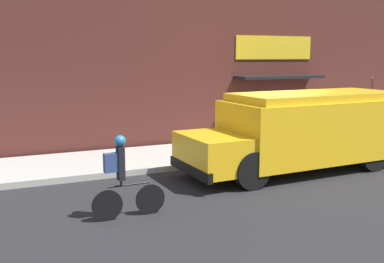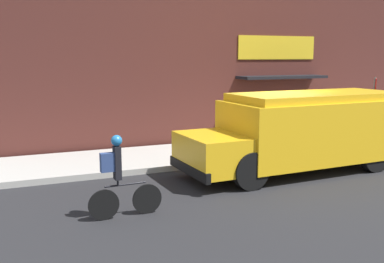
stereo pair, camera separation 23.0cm
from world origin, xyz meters
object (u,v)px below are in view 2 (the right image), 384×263
object	(u,v)px
stop_sign_post	(374,99)
cyclist	(119,177)
school_bus	(304,130)
trash_bin	(255,127)

from	to	relation	value
stop_sign_post	cyclist	bearing A→B (deg)	-160.34
school_bus	trash_bin	xyz separation A→B (m)	(0.71, 3.73, -0.51)
school_bus	cyclist	xyz separation A→B (m)	(-5.49, -1.63, -0.31)
trash_bin	stop_sign_post	bearing A→B (deg)	-27.97
cyclist	trash_bin	bearing A→B (deg)	38.62
cyclist	stop_sign_post	distance (m)	10.38
school_bus	stop_sign_post	size ratio (longest dim) A/B	2.90
school_bus	stop_sign_post	xyz separation A→B (m)	(4.25, 1.85, 0.53)
school_bus	trash_bin	world-z (taller)	school_bus
school_bus	cyclist	size ratio (longest dim) A/B	3.96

